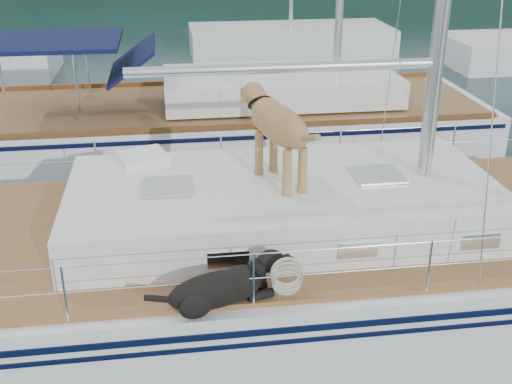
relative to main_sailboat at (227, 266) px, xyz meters
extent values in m
plane|color=black|center=(-0.10, 0.00, -0.69)|extent=(120.00, 120.00, 0.00)
cube|color=white|center=(-0.10, 0.00, -0.19)|extent=(12.00, 3.80, 1.40)
cube|color=olive|center=(-0.10, 0.00, 0.54)|extent=(11.52, 3.50, 0.06)
cube|color=white|center=(0.70, 0.00, 0.85)|extent=(5.20, 2.50, 0.55)
cylinder|color=silver|center=(0.70, 0.00, 2.52)|extent=(3.60, 0.12, 0.12)
cylinder|color=silver|center=(-0.10, -1.74, 1.13)|extent=(10.56, 0.01, 0.01)
cylinder|color=silver|center=(-0.10, 1.75, 1.13)|extent=(10.56, 0.01, 0.01)
cube|color=#1B34AB|center=(-1.62, 1.34, 0.60)|extent=(0.79, 0.59, 0.06)
cube|color=white|center=(-1.00, 0.82, 1.20)|extent=(0.73, 0.66, 0.15)
torus|color=beige|center=(0.43, -1.78, 0.93)|extent=(0.42, 0.14, 0.42)
cube|color=white|center=(0.51, 5.89, -0.24)|extent=(11.00, 3.50, 1.30)
cube|color=olive|center=(0.51, 5.89, 0.41)|extent=(10.56, 3.29, 0.06)
cube|color=white|center=(1.71, 5.89, 0.76)|extent=(4.80, 2.30, 0.55)
cube|color=#0F1841|center=(-2.69, 5.89, 1.81)|extent=(2.40, 2.30, 0.08)
cube|color=white|center=(3.90, 16.00, -0.29)|extent=(7.20, 3.00, 1.10)
camera|label=1|loc=(-0.63, -7.08, 4.18)|focal=45.00mm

